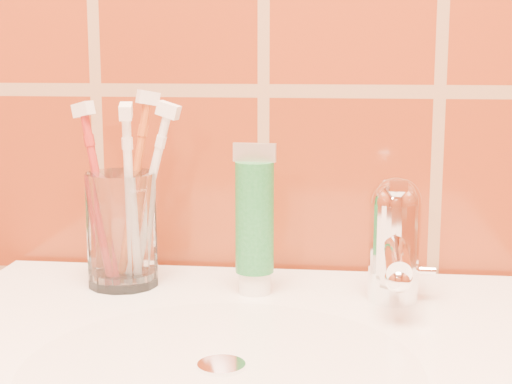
# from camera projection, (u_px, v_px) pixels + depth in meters

# --- Properties ---
(glass_tumbler) EXTENTS (0.09, 0.09, 0.12)m
(glass_tumbler) POSITION_uv_depth(u_px,v_px,m) (122.00, 229.00, 0.78)
(glass_tumbler) COLOR white
(glass_tumbler) RESTS_ON pedestal_sink
(toothpaste_tube) EXTENTS (0.04, 0.04, 0.15)m
(toothpaste_tube) POSITION_uv_depth(u_px,v_px,m) (255.00, 224.00, 0.76)
(toothpaste_tube) COLOR white
(toothpaste_tube) RESTS_ON pedestal_sink
(faucet) EXTENTS (0.05, 0.11, 0.12)m
(faucet) POSITION_uv_depth(u_px,v_px,m) (395.00, 236.00, 0.73)
(faucet) COLOR white
(faucet) RESTS_ON pedestal_sink
(toothbrush_0) EXTENTS (0.09, 0.09, 0.21)m
(toothbrush_0) POSITION_uv_depth(u_px,v_px,m) (134.00, 188.00, 0.79)
(toothbrush_0) COLOR #C55A22
(toothbrush_0) RESTS_ON glass_tumbler
(toothbrush_1) EXTENTS (0.10, 0.09, 0.20)m
(toothbrush_1) POSITION_uv_depth(u_px,v_px,m) (100.00, 196.00, 0.78)
(toothbrush_1) COLOR #A42623
(toothbrush_1) RESTS_ON glass_tumbler
(toothbrush_2) EXTENTS (0.05, 0.09, 0.20)m
(toothbrush_2) POSITION_uv_depth(u_px,v_px,m) (130.00, 198.00, 0.76)
(toothbrush_2) COLOR white
(toothbrush_2) RESTS_ON glass_tumbler
(toothbrush_3) EXTENTS (0.10, 0.09, 0.19)m
(toothbrush_3) POSITION_uv_depth(u_px,v_px,m) (148.00, 196.00, 0.78)
(toothbrush_3) COLOR white
(toothbrush_3) RESTS_ON glass_tumbler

